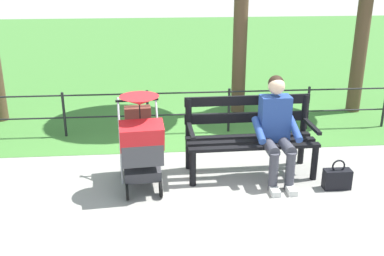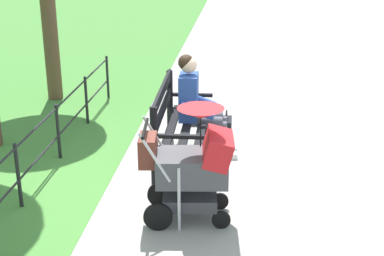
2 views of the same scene
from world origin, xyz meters
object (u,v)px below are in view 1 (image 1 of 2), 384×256
Objects in this scene: park_bench at (250,133)px; person_on_bench at (277,127)px; handbag at (337,178)px; stroller at (141,141)px.

park_bench is 1.26× the size of person_on_bench.
park_bench is at bearing -39.01° from person_on_bench.
park_bench is at bearing -30.22° from handbag.
park_bench reaches higher than handbag.
handbag is at bearing 153.89° from person_on_bench.
person_on_bench is 1.11× the size of stroller.
person_on_bench is 0.93m from handbag.
park_bench is at bearing -166.46° from stroller.
person_on_bench is 3.45× the size of handbag.
handbag is (-2.30, 0.23, -0.47)m from stroller.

